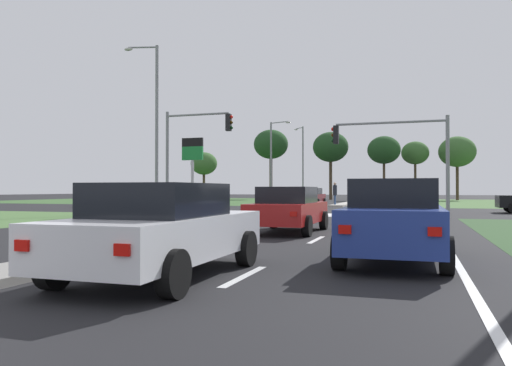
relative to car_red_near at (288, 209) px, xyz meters
The scene contains 37 objects.
ground_plane 16.77m from the car_red_near, 97.44° to the left, with size 200.00×200.00×0.00m, color black.
grass_verge_far_left 49.56m from the car_red_near, 123.94° to the left, with size 35.00×35.00×0.01m, color #385B2D.
median_island_near 3.30m from the car_red_near, 132.20° to the right, with size 1.20×22.00×0.14m, color gray.
median_island_far 41.67m from the car_red_near, 92.98° to the left, with size 1.20×36.00×0.14m, color #ADA89E.
lane_dash_near 8.29m from the car_red_near, 80.71° to the right, with size 0.14×2.00×0.01m, color silver.
lane_dash_second 2.63m from the car_red_near, 58.15° to the right, with size 0.14×2.00×0.01m, color silver.
lane_dash_third 4.15m from the car_red_near, 70.95° to the left, with size 0.14×2.00×0.01m, color silver.
lane_dash_fourth 9.97m from the car_red_near, 82.31° to the left, with size 0.14×2.00×0.01m, color silver.
lane_dash_fifth 15.93m from the car_red_near, 85.20° to the left, with size 0.14×2.00×0.01m, color silver.
edge_line_right 4.94m from the car_red_near, 16.56° to the right, with size 0.14×24.00×0.01m, color silver.
stop_bar_near 9.78m from the car_red_near, 80.36° to the left, with size 6.40×0.50×0.01m, color silver.
crosswalk_bar_near 14.29m from the car_red_near, 126.91° to the left, with size 0.70×2.80×0.01m, color silver.
crosswalk_bar_second 13.63m from the car_red_near, 123.03° to the left, with size 0.70×2.80×0.01m, color silver.
crosswalk_bar_third 13.04m from the car_red_near, 118.79° to the left, with size 0.70×2.80×0.01m, color silver.
crosswalk_bar_fourth 12.53m from the car_red_near, 114.16° to the left, with size 0.70×2.80×0.01m, color silver.
crosswalk_bar_fifth 12.10m from the car_red_near, 109.18° to the left, with size 0.70×2.80×0.01m, color silver.
crosswalk_bar_sixth 11.78m from the car_red_near, 103.88° to the left, with size 0.70×2.80×0.01m, color silver.
crosswalk_bar_seventh 11.55m from the car_red_near, 98.32° to the left, with size 0.70×2.80×0.01m, color silver.
crosswalk_bar_eighth 11.45m from the car_red_near, 92.60° to the left, with size 0.70×2.80×0.01m, color silver.
car_red_near is the anchor object (origin of this frame).
car_maroon_second 26.11m from the car_red_near, 100.02° to the left, with size 1.99×4.51×1.52m.
car_blue_fourth 6.64m from the car_red_near, 57.65° to the right, with size 1.96×4.54×1.59m.
car_white_fifth 8.57m from the car_red_near, 89.43° to the right, with size 2.07×4.47×1.49m.
car_navy_sixth 27.07m from the car_red_near, 136.13° to the left, with size 4.49×2.09×1.57m.
traffic_signal_near_left 13.43m from the car_red_near, 129.79° to the left, with size 4.15×0.32×5.90m.
traffic_signal_near_right 10.86m from the car_red_near, 72.37° to the left, with size 5.76×0.32×5.01m.
street_lamp_second 16.57m from the car_red_near, 135.35° to the left, with size 2.11×0.68×10.23m.
street_lamp_third 37.95m from the car_red_near, 106.78° to the left, with size 2.51×1.03×8.76m.
street_lamp_fourth 53.80m from the car_red_near, 102.10° to the left, with size 1.71×1.78×10.25m.
pedestrian_at_median 25.55m from the car_red_near, 95.50° to the left, with size 0.34×0.34×1.84m.
fuel_price_totem 24.94m from the car_red_near, 122.51° to the left, with size 1.80×0.24×5.58m.
treeline_near 54.25m from the car_red_near, 116.90° to the left, with size 3.73×3.73×6.65m.
treeline_second 56.30m from the car_red_near, 106.81° to the left, with size 5.01×5.01×10.12m.
treeline_third 52.16m from the car_red_near, 97.83° to the left, with size 4.80×4.80×9.22m.
treeline_fourth 49.86m from the car_red_near, 89.90° to the left, with size 4.18×4.18×8.24m.
treeline_fifth 53.36m from the car_red_near, 85.78° to the left, with size 3.57×3.57×7.76m.
treeline_sixth 54.38m from the car_red_near, 80.32° to the left, with size 4.67×4.67×8.29m.
Camera 1 is at (6.11, -2.21, 1.39)m, focal length 34.64 mm.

